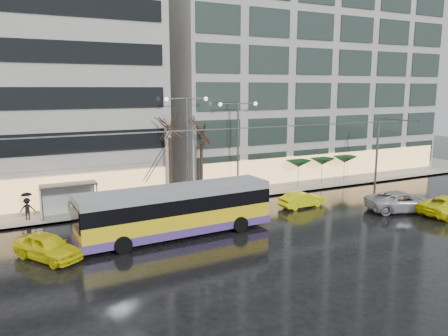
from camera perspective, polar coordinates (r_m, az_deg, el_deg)
ground at (r=28.74m, az=-0.34°, el=-9.79°), size 140.00×140.00×0.00m
sidewalk at (r=41.83m, az=-6.35°, el=-3.27°), size 80.00×10.00×0.15m
kerb at (r=37.37m, az=-3.71°, el=-4.90°), size 80.00×0.10×0.15m
building_right at (r=53.18m, az=9.30°, el=13.22°), size 32.00×14.00×25.00m
trolleybus at (r=29.74m, az=-6.14°, el=-5.78°), size 13.39×5.36×6.15m
catenary at (r=35.10m, az=-4.59°, el=1.08°), size 42.24×5.12×7.00m
bus_shelter at (r=35.97m, az=-20.25°, el=-3.04°), size 4.20×1.60×2.51m
street_lamp_near at (r=37.87m, az=-4.85°, el=4.41°), size 3.96×0.36×9.03m
street_lamp_far at (r=40.00m, az=1.84°, el=4.36°), size 3.96×0.36×8.53m
tree_a at (r=37.43m, az=-7.13°, el=5.98°), size 3.20×3.20×8.40m
tree_b at (r=38.77m, az=-3.01°, el=5.18°), size 3.20×3.20×7.70m
parasol_a at (r=44.34m, az=9.69°, el=0.55°), size 2.50×2.50×2.65m
parasol_b at (r=46.15m, az=12.70°, el=0.83°), size 2.50×2.50×2.65m
parasol_c at (r=48.08m, az=15.48°, el=1.09°), size 2.50×2.50×2.65m
taxi_a at (r=27.96m, az=-22.06°, el=-9.49°), size 4.02×4.80×1.55m
taxi_b at (r=37.48m, az=10.16°, el=-4.06°), size 4.07×1.56×1.32m
sedan_silver at (r=38.54m, az=22.30°, el=-4.06°), size 6.44×4.53×1.63m
pedestrian_a at (r=35.69m, az=-19.07°, el=-3.62°), size 1.23×1.24×2.19m
pedestrian_b at (r=37.11m, az=-18.17°, el=-3.91°), size 1.13×1.06×1.86m
pedestrian_c at (r=36.06m, az=-24.33°, el=-4.44°), size 1.14×0.91×2.11m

